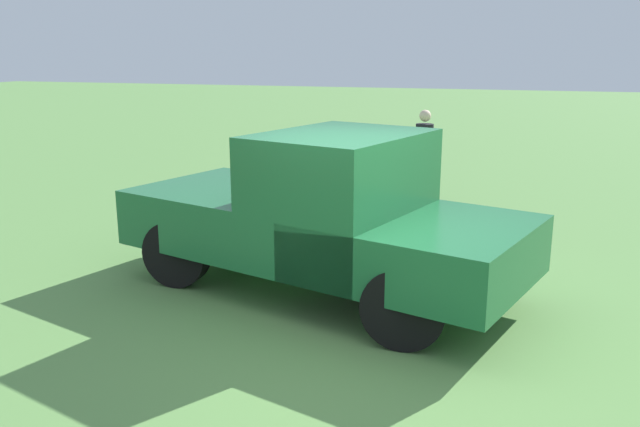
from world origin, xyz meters
name	(u,v)px	position (x,y,z in m)	size (l,w,h in m)	color
ground_plane	(360,325)	(0.00, 0.00, 0.00)	(80.00, 80.00, 0.00)	#5B8C47
pickup_truck	(329,212)	(-0.56, 0.77, 0.93)	(4.88, 3.09, 1.81)	black
person_bystander	(424,149)	(-0.32, 5.90, 0.90)	(0.42, 0.42, 1.61)	navy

